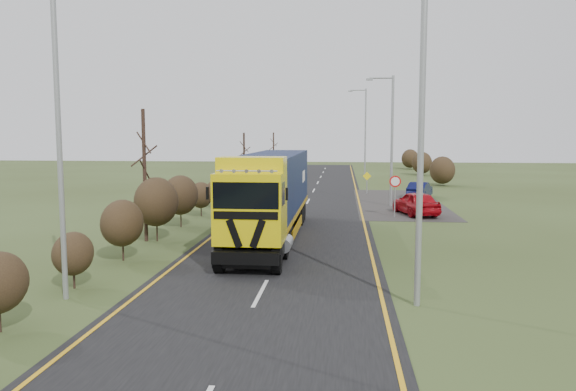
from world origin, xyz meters
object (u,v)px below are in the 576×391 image
at_px(lorry, 272,190).
at_px(streetlight_near, 417,107).
at_px(speed_sign, 395,188).
at_px(car_blue_sedan, 420,190).
at_px(car_red_hatchback, 416,203).

relative_size(lorry, streetlight_near, 1.44).
bearing_deg(speed_sign, streetlight_near, -93.54).
bearing_deg(lorry, car_blue_sedan, 62.99).
distance_m(car_red_hatchback, car_blue_sedan, 9.52).
height_order(lorry, car_red_hatchback, lorry).
height_order(car_red_hatchback, speed_sign, speed_sign).
relative_size(car_red_hatchback, speed_sign, 1.72).
distance_m(lorry, car_red_hatchback, 11.76).
distance_m(car_red_hatchback, speed_sign, 1.98).
distance_m(lorry, streetlight_near, 11.69).
height_order(streetlight_near, speed_sign, streetlight_near).
xyz_separation_m(lorry, speed_sign, (6.40, 7.69, -0.58)).
xyz_separation_m(lorry, car_red_hatchback, (7.76, 8.69, -1.60)).
bearing_deg(car_red_hatchback, speed_sign, 20.80).
height_order(lorry, speed_sign, lorry).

